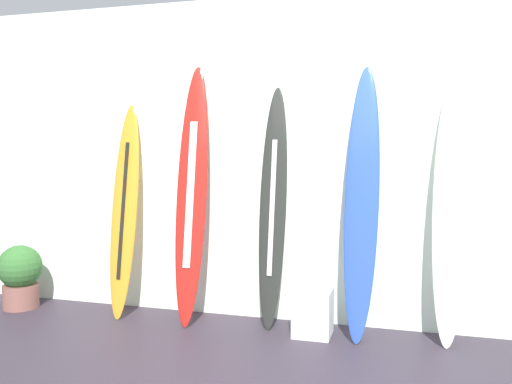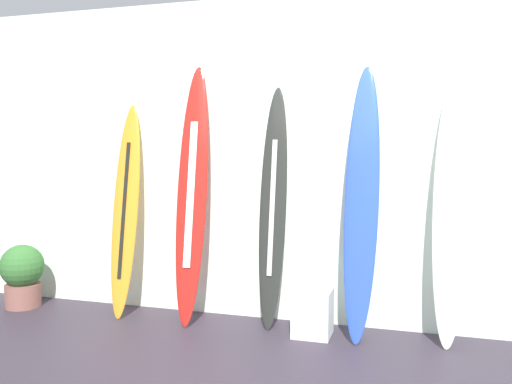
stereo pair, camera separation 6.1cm
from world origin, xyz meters
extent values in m
cube|color=#332B36|center=(0.00, 0.00, -0.02)|extent=(8.00, 8.00, 0.04)
cube|color=white|center=(0.00, 1.30, 1.40)|extent=(7.20, 0.20, 2.80)
ellipsoid|color=orange|center=(-1.64, 0.97, 0.95)|extent=(0.26, 0.44, 1.91)
cube|color=black|center=(-1.64, 0.94, 0.96)|extent=(0.05, 0.25, 1.20)
cone|color=black|center=(-1.64, 0.85, 0.17)|extent=(0.07, 0.09, 0.11)
ellipsoid|color=red|center=(-0.99, 0.95, 1.11)|extent=(0.29, 0.48, 2.22)
cube|color=white|center=(-0.99, 0.92, 1.12)|extent=(0.07, 0.24, 1.23)
cone|color=black|center=(-0.99, 0.83, 0.20)|extent=(0.07, 0.09, 0.11)
ellipsoid|color=#272A26|center=(-0.29, 1.02, 1.01)|extent=(0.25, 0.34, 2.02)
cube|color=beige|center=(-0.29, 1.00, 1.02)|extent=(0.05, 0.17, 1.12)
cone|color=black|center=(-0.29, 0.94, 0.18)|extent=(0.07, 0.08, 0.11)
ellipsoid|color=#2D51B3|center=(0.45, 0.95, 1.08)|extent=(0.29, 0.45, 2.17)
cone|color=black|center=(0.45, 0.83, 0.19)|extent=(0.07, 0.09, 0.11)
ellipsoid|color=silver|center=(1.11, 1.01, 1.02)|extent=(0.28, 0.36, 2.04)
cone|color=black|center=(1.11, 0.91, 0.18)|extent=(0.07, 0.08, 0.11)
cube|color=white|center=(0.08, 0.89, 0.19)|extent=(0.30, 0.30, 0.37)
cylinder|color=#87544B|center=(-2.70, 0.87, 0.11)|extent=(0.32, 0.32, 0.22)
sphere|color=#356C30|center=(-2.70, 0.87, 0.39)|extent=(0.40, 0.40, 0.40)
camera|label=1|loc=(0.80, -3.31, 1.52)|focal=37.72mm
camera|label=2|loc=(0.85, -3.30, 1.52)|focal=37.72mm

